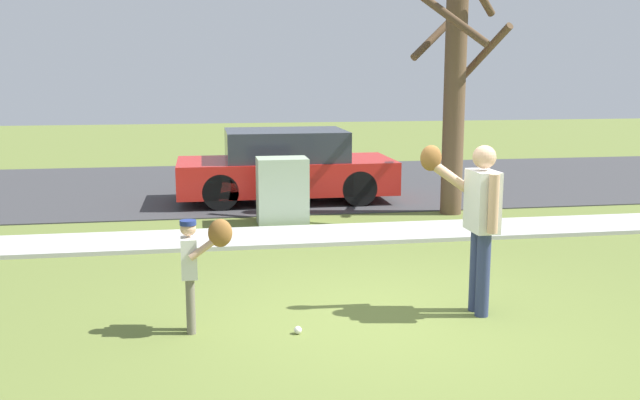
{
  "coord_description": "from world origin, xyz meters",
  "views": [
    {
      "loc": [
        -1.78,
        -6.49,
        2.42
      ],
      "look_at": [
        -0.5,
        1.2,
        1.0
      ],
      "focal_mm": 39.81,
      "sensor_mm": 36.0,
      "label": 1
    }
  ],
  "objects_px": {
    "street_tree_near": "(455,83)",
    "parked_hatchback_red": "(286,167)",
    "person_child": "(197,258)",
    "person_adult": "(477,211)",
    "utility_cabinet": "(282,191)",
    "baseball": "(298,330)"
  },
  "relations": [
    {
      "from": "street_tree_near",
      "to": "parked_hatchback_red",
      "type": "height_order",
      "value": "street_tree_near"
    },
    {
      "from": "person_child",
      "to": "street_tree_near",
      "type": "relative_size",
      "value": 0.27
    },
    {
      "from": "person_adult",
      "to": "person_child",
      "type": "bearing_deg",
      "value": 1.08
    },
    {
      "from": "person_adult",
      "to": "parked_hatchback_red",
      "type": "distance_m",
      "value": 6.69
    },
    {
      "from": "person_adult",
      "to": "person_child",
      "type": "xyz_separation_m",
      "value": [
        -2.75,
        -0.1,
        -0.33
      ]
    },
    {
      "from": "utility_cabinet",
      "to": "parked_hatchback_red",
      "type": "xyz_separation_m",
      "value": [
        0.29,
        1.98,
        0.13
      ]
    },
    {
      "from": "utility_cabinet",
      "to": "parked_hatchback_red",
      "type": "relative_size",
      "value": 0.27
    },
    {
      "from": "person_adult",
      "to": "parked_hatchback_red",
      "type": "height_order",
      "value": "person_adult"
    },
    {
      "from": "utility_cabinet",
      "to": "person_adult",
      "type": "bearing_deg",
      "value": -72.7
    },
    {
      "from": "utility_cabinet",
      "to": "person_child",
      "type": "bearing_deg",
      "value": -105.7
    },
    {
      "from": "person_child",
      "to": "parked_hatchback_red",
      "type": "relative_size",
      "value": 0.28
    },
    {
      "from": "person_adult",
      "to": "baseball",
      "type": "height_order",
      "value": "person_adult"
    },
    {
      "from": "person_child",
      "to": "parked_hatchback_red",
      "type": "height_order",
      "value": "parked_hatchback_red"
    },
    {
      "from": "person_child",
      "to": "parked_hatchback_red",
      "type": "bearing_deg",
      "value": 75.42
    },
    {
      "from": "person_child",
      "to": "baseball",
      "type": "height_order",
      "value": "person_child"
    },
    {
      "from": "parked_hatchback_red",
      "to": "person_child",
      "type": "bearing_deg",
      "value": 76.48
    },
    {
      "from": "person_adult",
      "to": "utility_cabinet",
      "type": "bearing_deg",
      "value": -73.76
    },
    {
      "from": "street_tree_near",
      "to": "person_child",
      "type": "bearing_deg",
      "value": -130.34
    },
    {
      "from": "baseball",
      "to": "street_tree_near",
      "type": "height_order",
      "value": "street_tree_near"
    },
    {
      "from": "baseball",
      "to": "person_child",
      "type": "bearing_deg",
      "value": 168.22
    },
    {
      "from": "street_tree_near",
      "to": "parked_hatchback_red",
      "type": "bearing_deg",
      "value": 148.5
    },
    {
      "from": "utility_cabinet",
      "to": "parked_hatchback_red",
      "type": "distance_m",
      "value": 2.01
    }
  ]
}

